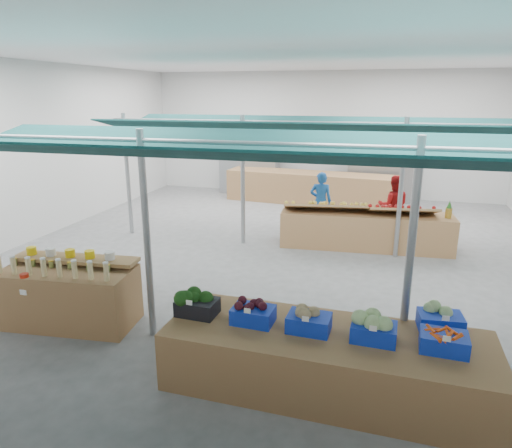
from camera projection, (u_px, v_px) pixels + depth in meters
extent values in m
plane|color=slate|center=(279.00, 253.00, 10.22)|extent=(13.00, 13.00, 0.00)
plane|color=silver|center=(282.00, 54.00, 9.07)|extent=(13.00, 13.00, 0.00)
plane|color=silver|center=(322.00, 134.00, 15.66)|extent=(12.00, 0.00, 12.00)
plane|color=silver|center=(43.00, 150.00, 11.21)|extent=(0.00, 13.00, 13.00)
cylinder|color=gray|center=(128.00, 175.00, 11.32)|extent=(0.10, 0.10, 3.00)
cylinder|color=gray|center=(147.00, 238.00, 6.37)|extent=(0.10, 0.10, 3.00)
cylinder|color=gray|center=(243.00, 181.00, 10.53)|extent=(0.10, 0.10, 3.00)
cylinder|color=gray|center=(410.00, 262.00, 5.45)|extent=(0.10, 0.10, 3.00)
cylinder|color=gray|center=(401.00, 189.00, 9.62)|extent=(0.10, 0.10, 3.00)
cylinder|color=gray|center=(269.00, 144.00, 5.54)|extent=(10.00, 0.06, 0.06)
cylinder|color=gray|center=(321.00, 123.00, 9.70)|extent=(10.00, 0.06, 0.06)
cube|color=#0B2E30|center=(254.00, 157.00, 4.96)|extent=(9.50, 1.28, 0.30)
cube|color=#0B2E30|center=(281.00, 144.00, 6.16)|extent=(9.50, 1.28, 0.30)
cube|color=#0B2E30|center=(316.00, 128.00, 9.12)|extent=(9.50, 1.28, 0.30)
cube|color=#0B2E30|center=(325.00, 124.00, 10.33)|extent=(9.50, 1.28, 0.30)
cube|color=#B23F33|center=(249.00, 165.00, 16.15)|extent=(2.00, 0.50, 2.00)
cube|color=#B23F33|center=(380.00, 171.00, 14.98)|extent=(2.00, 0.50, 2.00)
cube|color=#936440|center=(69.00, 297.00, 6.99)|extent=(2.07, 1.08, 0.89)
cube|color=#997247|center=(76.00, 259.00, 7.11)|extent=(2.02, 0.59, 0.06)
cube|color=#936440|center=(325.00, 361.00, 5.44)|extent=(3.84, 1.35, 0.74)
cube|color=#936440|center=(365.00, 230.00, 10.51)|extent=(3.90, 1.21, 0.82)
cube|color=#936440|center=(311.00, 188.00, 14.82)|extent=(5.62, 1.63, 1.00)
imported|color=#174D96|center=(321.00, 202.00, 11.74)|extent=(0.59, 0.41, 1.54)
imported|color=maroon|center=(393.00, 206.00, 11.27)|extent=(0.79, 0.64, 1.54)
cube|color=black|center=(197.00, 307.00, 5.77)|extent=(0.51, 0.37, 0.20)
cube|color=white|center=(189.00, 303.00, 5.52)|extent=(0.08, 0.01, 0.06)
cube|color=#1130BB|center=(253.00, 315.00, 5.56)|extent=(0.51, 0.37, 0.20)
cube|color=white|center=(247.00, 311.00, 5.31)|extent=(0.08, 0.01, 0.06)
cube|color=#1130BB|center=(309.00, 323.00, 5.37)|extent=(0.51, 0.37, 0.20)
cube|color=white|center=(305.00, 319.00, 5.12)|extent=(0.08, 0.01, 0.06)
cube|color=#1130BB|center=(374.00, 332.00, 5.16)|extent=(0.51, 0.37, 0.20)
cube|color=white|center=(373.00, 329.00, 4.91)|extent=(0.08, 0.01, 0.06)
cube|color=#1130BB|center=(444.00, 342.00, 4.95)|extent=(0.51, 0.37, 0.20)
cube|color=white|center=(447.00, 339.00, 4.71)|extent=(0.08, 0.01, 0.06)
sphere|color=brown|center=(181.00, 299.00, 5.66)|extent=(0.09, 0.09, 0.09)
sphere|color=brown|center=(176.00, 297.00, 5.64)|extent=(0.06, 0.06, 0.06)
cylinder|color=red|center=(24.00, 276.00, 6.09)|extent=(0.12, 0.12, 0.05)
cube|color=white|center=(23.00, 292.00, 6.10)|extent=(0.10, 0.01, 0.07)
cube|color=#997247|center=(326.00, 207.00, 10.45)|extent=(1.98, 0.96, 0.26)
cube|color=#997247|center=(403.00, 210.00, 10.13)|extent=(1.59, 0.90, 0.26)
cylinder|color=#8C6019|center=(448.00, 213.00, 9.95)|extent=(0.14, 0.14, 0.22)
cone|color=#26661E|center=(450.00, 205.00, 9.90)|extent=(0.12, 0.12, 0.18)
cube|color=#1130BB|center=(440.00, 322.00, 5.39)|extent=(0.53, 0.40, 0.20)
cube|color=white|center=(446.00, 318.00, 5.14)|extent=(0.08, 0.02, 0.06)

